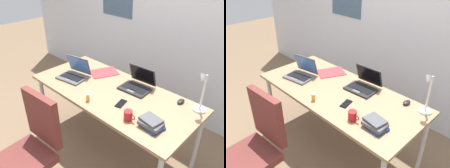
{
  "view_description": "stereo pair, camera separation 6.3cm",
  "coord_description": "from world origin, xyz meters",
  "views": [
    {
      "loc": [
        1.42,
        -1.47,
        1.99
      ],
      "look_at": [
        0.0,
        0.0,
        0.82
      ],
      "focal_mm": 37.32,
      "sensor_mm": 36.0,
      "label": 1
    },
    {
      "loc": [
        1.46,
        -1.42,
        1.99
      ],
      "look_at": [
        0.0,
        0.0,
        0.82
      ],
      "focal_mm": 37.32,
      "sensor_mm": 36.0,
      "label": 2
    }
  ],
  "objects": [
    {
      "name": "office_chair",
      "position": [
        -0.12,
        -0.91,
        0.4
      ],
      "size": [
        0.52,
        0.56,
        0.97
      ],
      "color": "black",
      "rests_on": "ground_plane"
    },
    {
      "name": "wall_back",
      "position": [
        -0.0,
        1.1,
        1.3
      ],
      "size": [
        6.0,
        0.13,
        2.6
      ],
      "color": "silver",
      "rests_on": "ground_plane"
    },
    {
      "name": "laptop_front_left",
      "position": [
        0.15,
        0.22,
        0.79
      ],
      "size": [
        0.33,
        0.3,
        0.22
      ],
      "color": "#232326",
      "rests_on": "desk"
    },
    {
      "name": "desk_lamp",
      "position": [
        0.8,
        0.28,
        0.94
      ],
      "size": [
        0.12,
        0.18,
        0.4
      ],
      "color": "white",
      "rests_on": "desk"
    },
    {
      "name": "ground_plane",
      "position": [
        0.0,
        0.0,
        0.0
      ],
      "size": [
        12.0,
        12.0,
        0.0
      ],
      "primitive_type": "plane",
      "color": "#7A6047"
    },
    {
      "name": "pill_bottle",
      "position": [
        -0.04,
        -0.29,
        0.78
      ],
      "size": [
        0.04,
        0.04,
        0.08
      ],
      "color": "gold",
      "rests_on": "desk"
    },
    {
      "name": "book_stack",
      "position": [
        0.62,
        -0.19,
        0.78
      ],
      "size": [
        0.21,
        0.17,
        0.08
      ],
      "color": "navy",
      "rests_on": "desk"
    },
    {
      "name": "paper_folder_back_right",
      "position": [
        -0.35,
        0.23,
        0.74
      ],
      "size": [
        0.34,
        0.38,
        0.01
      ],
      "primitive_type": "cube",
      "rotation": [
        0.0,
        0.0,
        -0.44
      ],
      "color": "red",
      "rests_on": "desk"
    },
    {
      "name": "laptop_back_left",
      "position": [
        -0.52,
        -0.09,
        0.79
      ],
      "size": [
        0.35,
        0.32,
        0.23
      ],
      "color": "#515459",
      "rests_on": "desk"
    },
    {
      "name": "coffee_mug",
      "position": [
        0.43,
        -0.24,
        0.78
      ],
      "size": [
        0.11,
        0.08,
        0.09
      ],
      "color": "#B21E23",
      "rests_on": "desk"
    },
    {
      "name": "cell_phone",
      "position": [
        0.23,
        -0.11,
        0.74
      ],
      "size": [
        0.09,
        0.15,
        0.01
      ],
      "primitive_type": "cube",
      "rotation": [
        0.0,
        0.0,
        0.23
      ],
      "color": "black",
      "rests_on": "desk"
    },
    {
      "name": "computer_mouse",
      "position": [
        0.62,
        0.3,
        0.76
      ],
      "size": [
        0.06,
        0.1,
        0.03
      ],
      "primitive_type": "ellipsoid",
      "rotation": [
        0.0,
        0.0,
        0.0
      ],
      "color": "black",
      "rests_on": "desk"
    },
    {
      "name": "desk",
      "position": [
        0.0,
        0.0,
        0.68
      ],
      "size": [
        1.8,
        0.8,
        0.74
      ],
      "color": "#9E7A56",
      "rests_on": "ground_plane"
    }
  ]
}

